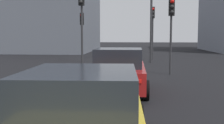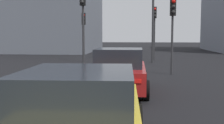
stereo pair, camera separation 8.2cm
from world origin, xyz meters
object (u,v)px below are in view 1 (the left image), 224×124
(car_red_lead, at_px, (119,71))
(traffic_light_far_left, at_px, (171,20))
(car_yellow_second, at_px, (83,119))
(traffic_light_near_right, at_px, (82,27))
(traffic_light_far_right, at_px, (153,22))
(traffic_light_near_left, at_px, (82,13))

(car_red_lead, relative_size, traffic_light_far_left, 1.04)
(car_yellow_second, distance_m, traffic_light_near_right, 17.72)
(car_red_lead, distance_m, traffic_light_far_right, 13.46)
(traffic_light_far_left, bearing_deg, car_red_lead, -31.26)
(car_yellow_second, height_order, traffic_light_near_left, traffic_light_near_left)
(car_red_lead, xyz_separation_m, traffic_light_far_left, (4.82, -2.42, 2.07))
(traffic_light_far_right, bearing_deg, traffic_light_far_left, 2.48)
(traffic_light_far_left, relative_size, traffic_light_far_right, 0.92)
(car_red_lead, relative_size, traffic_light_near_right, 1.10)
(car_yellow_second, relative_size, traffic_light_near_right, 1.21)
(car_yellow_second, bearing_deg, car_red_lead, -4.36)
(car_yellow_second, xyz_separation_m, traffic_light_far_left, (10.68, -2.66, 2.09))
(car_red_lead, xyz_separation_m, car_yellow_second, (-5.85, 0.24, -0.02))
(traffic_light_near_right, bearing_deg, traffic_light_far_right, 104.60)
(traffic_light_far_left, bearing_deg, traffic_light_near_left, -93.15)
(car_red_lead, bearing_deg, traffic_light_near_left, 24.93)
(traffic_light_near_right, bearing_deg, car_red_lead, 14.49)
(traffic_light_far_right, bearing_deg, car_red_lead, -9.12)
(car_red_lead, height_order, traffic_light_far_left, traffic_light_far_left)
(traffic_light_near_right, bearing_deg, car_yellow_second, 8.23)
(car_yellow_second, height_order, traffic_light_far_right, traffic_light_far_right)
(car_yellow_second, distance_m, traffic_light_near_left, 11.02)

